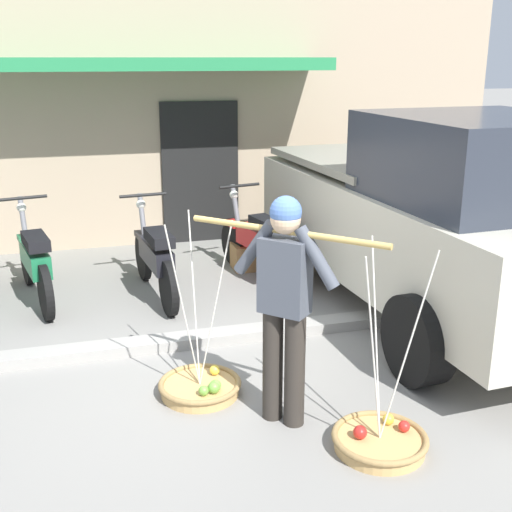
{
  "coord_description": "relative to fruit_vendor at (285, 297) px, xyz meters",
  "views": [
    {
      "loc": [
        -0.92,
        -4.82,
        2.58
      ],
      "look_at": [
        0.62,
        0.6,
        0.85
      ],
      "focal_mm": 45.48,
      "sensor_mm": 36.0,
      "label": 1
    }
  ],
  "objects": [
    {
      "name": "ground_plane",
      "position": [
        -0.43,
        0.79,
        -0.98
      ],
      "size": [
        90.0,
        90.0,
        0.0
      ],
      "primitive_type": "plane",
      "color": "gray"
    },
    {
      "name": "motorcycle_second_in_row",
      "position": [
        -1.84,
        3.07,
        -0.52
      ],
      "size": [
        0.57,
        1.8,
        1.09
      ],
      "color": "black",
      "rests_on": "ground"
    },
    {
      "name": "parked_truck",
      "position": [
        2.12,
        1.63,
        0.05
      ],
      "size": [
        2.33,
        4.78,
        2.1
      ],
      "color": "beige",
      "rests_on": "ground"
    },
    {
      "name": "motorcycle_third_in_row",
      "position": [
        -0.56,
        2.86,
        -0.52
      ],
      "size": [
        0.54,
        1.82,
        1.09
      ],
      "color": "black",
      "rests_on": "ground"
    },
    {
      "name": "fruit_basket_left_side",
      "position": [
        -0.52,
        0.54,
        -0.9
      ],
      "size": [
        0.66,
        0.66,
        1.45
      ],
      "color": "tan",
      "rests_on": "ground"
    },
    {
      "name": "storefront_building",
      "position": [
        -1.56,
        7.54,
        1.13
      ],
      "size": [
        13.0,
        6.0,
        4.2
      ],
      "color": "tan",
      "rests_on": "ground"
    },
    {
      "name": "wooden_crate",
      "position": [
        0.72,
        3.56,
        -0.82
      ],
      "size": [
        0.44,
        0.36,
        0.32
      ],
      "primitive_type": "cube",
      "color": "olive",
      "rests_on": "ground"
    },
    {
      "name": "sidewalk_curb",
      "position": [
        -0.43,
        1.49,
        -0.93
      ],
      "size": [
        20.0,
        0.24,
        0.1
      ],
      "primitive_type": "cube",
      "color": "gray",
      "rests_on": "ground"
    },
    {
      "name": "fruit_vendor",
      "position": [
        0.0,
        0.0,
        0.0
      ],
      "size": [
        1.07,
        1.12,
        1.7
      ],
      "color": "#2D2823",
      "rests_on": "ground"
    },
    {
      "name": "motorcycle_end_of_row",
      "position": [
        0.7,
        3.12,
        -0.52
      ],
      "size": [
        0.59,
        1.8,
        1.09
      ],
      "color": "black",
      "rests_on": "ground"
    },
    {
      "name": "fruit_basket_right_side",
      "position": [
        0.52,
        -0.54,
        -0.9
      ],
      "size": [
        0.66,
        0.66,
        1.45
      ],
      "color": "tan",
      "rests_on": "ground"
    }
  ]
}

